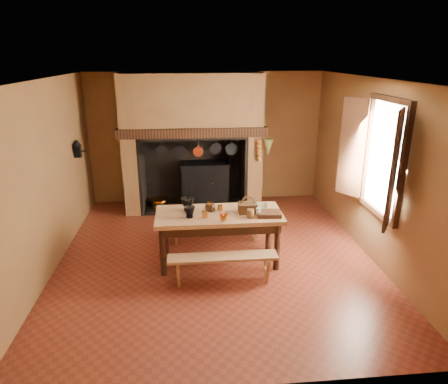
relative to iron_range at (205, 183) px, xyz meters
name	(u,v)px	position (x,y,z in m)	size (l,w,h in m)	color
floor	(216,256)	(0.04, -2.45, -0.48)	(5.50, 5.50, 0.00)	maroon
ceiling	(215,79)	(0.04, -2.45, 2.32)	(5.50, 5.50, 0.00)	silver
back_wall	(206,138)	(0.04, 0.30, 0.92)	(5.00, 0.02, 2.80)	olive
wall_left	(46,179)	(-2.46, -2.45, 0.92)	(0.02, 5.50, 2.80)	olive
wall_right	(372,170)	(2.54, -2.45, 0.92)	(0.02, 5.50, 2.80)	olive
wall_front	(239,263)	(0.04, -5.20, 0.92)	(5.00, 0.02, 2.80)	olive
chimney_breast	(192,123)	(-0.26, -0.14, 1.33)	(2.95, 0.96, 2.80)	olive
iron_range	(205,183)	(0.00, 0.00, 0.00)	(1.12, 0.55, 1.60)	black
hearth_pans	(159,205)	(-1.01, -0.23, -0.39)	(0.51, 0.62, 0.20)	orange
hanging_pans	(191,150)	(-0.30, -0.64, 0.88)	(1.92, 0.29, 0.27)	black
onion_string	(259,151)	(1.04, -0.66, 0.85)	(0.12, 0.10, 0.46)	#A66A1E
herb_bunch	(268,148)	(1.22, -0.66, 0.90)	(0.20, 0.20, 0.35)	#5C6B32
window	(377,158)	(2.39, -2.85, 1.22)	(0.39, 1.75, 1.76)	white
wall_coffee_mill	(77,148)	(-2.38, -0.90, 1.03)	(0.23, 0.16, 0.31)	black
work_table	(219,221)	(0.08, -2.64, 0.22)	(1.93, 0.86, 0.83)	tan
bench_front	(223,263)	(0.08, -3.28, -0.15)	(1.56, 0.27, 0.44)	tan
bench_back	(216,223)	(0.08, -1.93, -0.12)	(1.71, 0.30, 0.48)	tan
mortar_large	(188,204)	(-0.39, -2.50, 0.47)	(0.21, 0.21, 0.35)	black
mortar_small	(189,211)	(-0.37, -2.77, 0.45)	(0.17, 0.17, 0.29)	black
coffee_grinder	(210,207)	(-0.05, -2.54, 0.42)	(0.17, 0.15, 0.18)	#3C2013
brass_mug_a	(205,215)	(-0.14, -2.80, 0.40)	(0.08, 0.08, 0.09)	orange
brass_mug_b	(220,208)	(0.11, -2.53, 0.39)	(0.07, 0.07, 0.08)	orange
mixing_bowl	(258,207)	(0.71, -2.55, 0.39)	(0.29, 0.29, 0.07)	#C0B993
stoneware_crock	(251,213)	(0.53, -2.86, 0.42)	(0.11, 0.11, 0.13)	brown
glass_jar	(258,212)	(0.66, -2.81, 0.41)	(0.07, 0.07, 0.12)	beige
wicker_basket	(248,207)	(0.52, -2.66, 0.44)	(0.28, 0.20, 0.27)	#4C2D16
wooden_tray	(269,214)	(0.82, -2.81, 0.38)	(0.36, 0.26, 0.06)	#3C2013
brass_cup	(224,217)	(0.13, -2.94, 0.40)	(0.12, 0.12, 0.10)	orange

